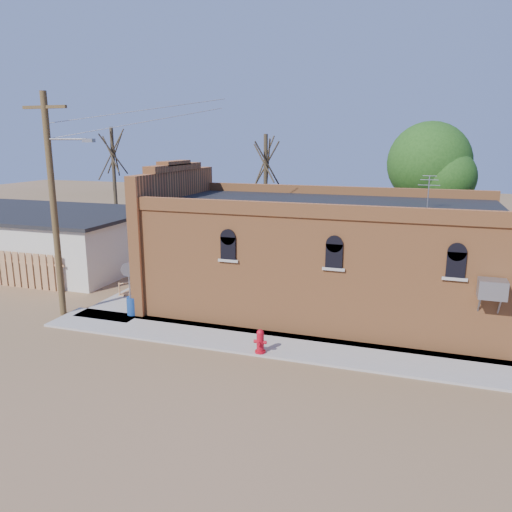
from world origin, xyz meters
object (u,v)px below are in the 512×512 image
(stop_sign, at_px, (129,275))
(utility_pole, at_px, (54,202))
(brick_bar, at_px, (316,255))
(fire_hydrant, at_px, (260,341))
(trash_barrel, at_px, (133,306))

(stop_sign, bearing_deg, utility_pole, 173.52)
(utility_pole, bearing_deg, brick_bar, 23.69)
(brick_bar, height_order, utility_pole, utility_pole)
(utility_pole, bearing_deg, fire_hydrant, -7.57)
(brick_bar, relative_size, trash_barrel, 21.71)
(brick_bar, bearing_deg, fire_hydrant, -97.55)
(utility_pole, height_order, trash_barrel, utility_pole)
(fire_hydrant, height_order, stop_sign, stop_sign)
(stop_sign, bearing_deg, brick_bar, 9.69)
(stop_sign, xyz_separation_m, trash_barrel, (-0.01, 0.16, -1.38))
(utility_pole, relative_size, stop_sign, 3.94)
(fire_hydrant, relative_size, stop_sign, 0.37)
(fire_hydrant, xyz_separation_m, stop_sign, (-6.21, 1.80, 1.34))
(fire_hydrant, bearing_deg, brick_bar, 74.93)
(stop_sign, distance_m, trash_barrel, 1.39)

